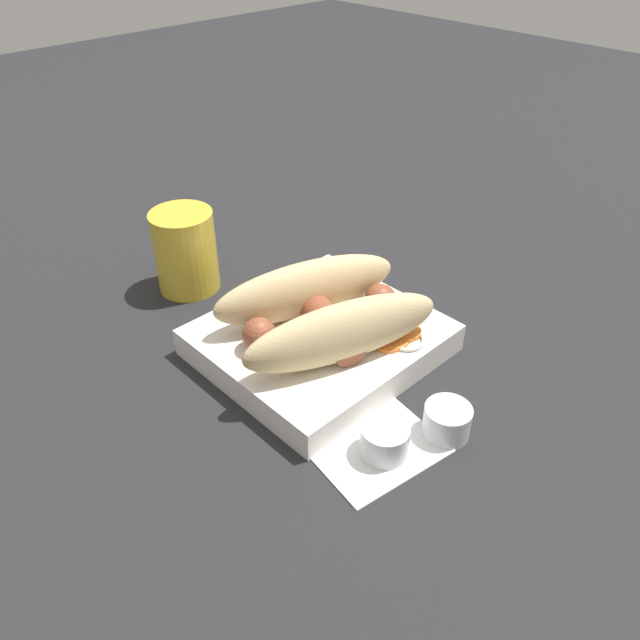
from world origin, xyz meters
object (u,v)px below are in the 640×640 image
object	(u,v)px
bread_roll	(324,309)
condiment_cup_far	(446,423)
drink_glass	(185,251)
sausage	(322,317)
condiment_cup_near	(384,442)
food_tray	(320,340)

from	to	relation	value
bread_roll	condiment_cup_far	distance (m)	0.16
drink_glass	condiment_cup_far	bearing A→B (deg)	-86.16
bread_roll	condiment_cup_far	bearing A→B (deg)	-88.93
sausage	condiment_cup_near	xyz separation A→B (m)	(-0.06, -0.13, -0.03)
condiment_cup_near	drink_glass	size ratio (longest dim) A/B	0.44
sausage	condiment_cup_near	size ratio (longest dim) A/B	3.83
food_tray	condiment_cup_far	distance (m)	0.16
bread_roll	drink_glass	size ratio (longest dim) A/B	2.34
sausage	condiment_cup_near	distance (m)	0.15
sausage	drink_glass	distance (m)	0.20
condiment_cup_near	condiment_cup_far	bearing A→B (deg)	-22.35
condiment_cup_near	drink_glass	bearing A→B (deg)	84.74
food_tray	condiment_cup_near	bearing A→B (deg)	-112.35
condiment_cup_far	drink_glass	xyz separation A→B (m)	(-0.02, 0.36, 0.03)
condiment_cup_far	drink_glass	bearing A→B (deg)	93.84
bread_roll	food_tray	bearing A→B (deg)	65.91
food_tray	condiment_cup_far	world-z (taller)	same
food_tray	sausage	xyz separation A→B (m)	(-0.00, -0.00, 0.03)
food_tray	sausage	world-z (taller)	sausage
drink_glass	sausage	bearing A→B (deg)	-83.04
sausage	condiment_cup_near	bearing A→B (deg)	-112.57
food_tray	condiment_cup_near	distance (m)	0.15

